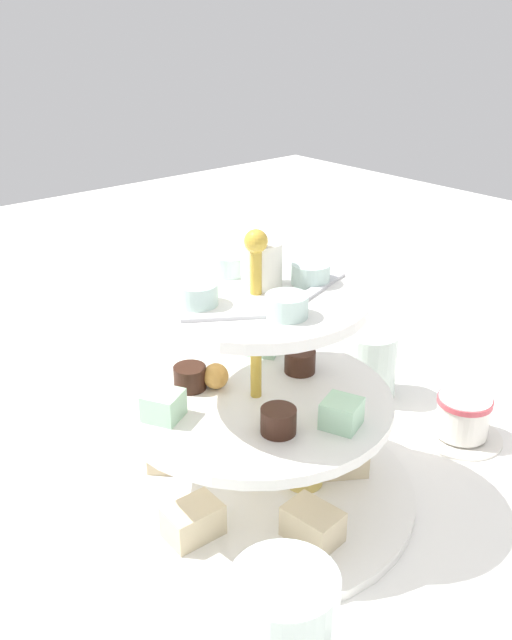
{
  "coord_description": "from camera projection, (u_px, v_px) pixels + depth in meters",
  "views": [
    {
      "loc": [
        -0.36,
        -0.41,
        0.43
      ],
      "look_at": [
        0.0,
        0.0,
        0.18
      ],
      "focal_mm": 39.02,
      "sensor_mm": 36.0,
      "label": 1
    }
  ],
  "objects": [
    {
      "name": "tiered_serving_stand",
      "position": [
        256.0,
        420.0,
        0.64
      ],
      "size": [
        0.3,
        0.3,
        0.27
      ],
      "color": "white",
      "rests_on": "ground_plane"
    },
    {
      "name": "water_glass_mid_back",
      "position": [
        193.0,
        362.0,
        0.83
      ],
      "size": [
        0.06,
        0.06,
        0.08
      ],
      "primitive_type": "cylinder",
      "color": "silver",
      "rests_on": "ground_plane"
    },
    {
      "name": "water_glass_short_left",
      "position": [
        370.0,
        365.0,
        0.83
      ],
      "size": [
        0.06,
        0.06,
        0.08
      ],
      "primitive_type": "cylinder",
      "color": "silver",
      "rests_on": "ground_plane"
    },
    {
      "name": "teacup_with_saucer",
      "position": [
        463.0,
        419.0,
        0.75
      ],
      "size": [
        0.09,
        0.09,
        0.05
      ],
      "color": "white",
      "rests_on": "ground_plane"
    },
    {
      "name": "ground_plane",
      "position": [
        256.0,
        493.0,
        0.67
      ],
      "size": [
        2.4,
        2.4,
        0.0
      ],
      "primitive_type": "plane",
      "color": "white"
    }
  ]
}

